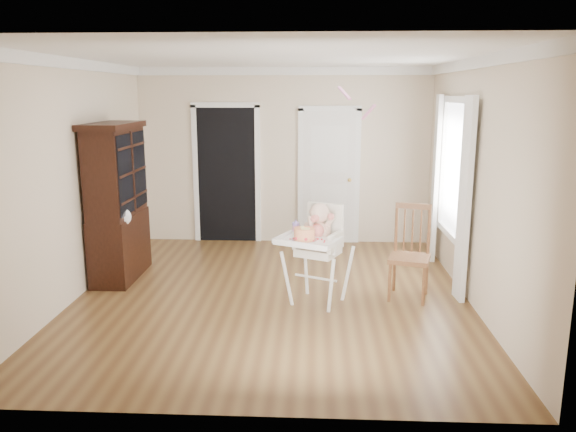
{
  "coord_description": "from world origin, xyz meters",
  "views": [
    {
      "loc": [
        0.49,
        -6.19,
        2.33
      ],
      "look_at": [
        0.2,
        -0.28,
        1.02
      ],
      "focal_mm": 35.0,
      "sensor_mm": 36.0,
      "label": 1
    }
  ],
  "objects_px": {
    "sippy_cup": "(296,228)",
    "china_cabinet": "(118,202)",
    "cake": "(304,234)",
    "high_chair": "(318,243)",
    "dining_chair": "(410,255)"
  },
  "relations": [
    {
      "from": "sippy_cup",
      "to": "china_cabinet",
      "type": "xyz_separation_m",
      "value": [
        -2.27,
        0.82,
        0.12
      ]
    },
    {
      "from": "high_chair",
      "to": "china_cabinet",
      "type": "distance_m",
      "value": 2.65
    },
    {
      "from": "sippy_cup",
      "to": "dining_chair",
      "type": "xyz_separation_m",
      "value": [
        1.3,
        0.27,
        -0.37
      ]
    },
    {
      "from": "high_chair",
      "to": "cake",
      "type": "relative_size",
      "value": 3.98
    },
    {
      "from": "high_chair",
      "to": "china_cabinet",
      "type": "bearing_deg",
      "value": -172.89
    },
    {
      "from": "sippy_cup",
      "to": "china_cabinet",
      "type": "bearing_deg",
      "value": 160.22
    },
    {
      "from": "cake",
      "to": "dining_chair",
      "type": "distance_m",
      "value": 1.34
    },
    {
      "from": "cake",
      "to": "sippy_cup",
      "type": "relative_size",
      "value": 1.56
    },
    {
      "from": "sippy_cup",
      "to": "high_chair",
      "type": "bearing_deg",
      "value": 5.99
    },
    {
      "from": "cake",
      "to": "dining_chair",
      "type": "relative_size",
      "value": 0.27
    },
    {
      "from": "high_chair",
      "to": "sippy_cup",
      "type": "relative_size",
      "value": 6.21
    },
    {
      "from": "high_chair",
      "to": "cake",
      "type": "height_order",
      "value": "high_chair"
    },
    {
      "from": "china_cabinet",
      "to": "dining_chair",
      "type": "relative_size",
      "value": 1.82
    },
    {
      "from": "sippy_cup",
      "to": "china_cabinet",
      "type": "height_order",
      "value": "china_cabinet"
    },
    {
      "from": "cake",
      "to": "china_cabinet",
      "type": "relative_size",
      "value": 0.15
    }
  ]
}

